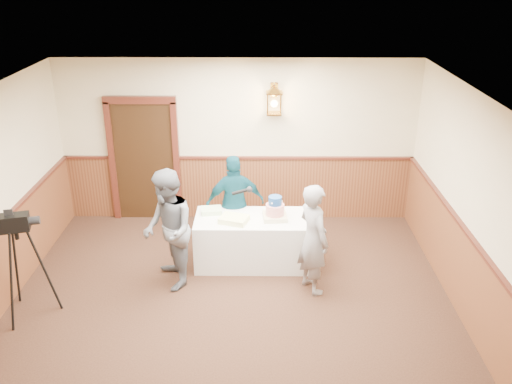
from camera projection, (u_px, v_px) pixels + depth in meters
ground at (228, 343)px, 6.51m from camera, size 7.00×7.00×0.00m
room_shell at (223, 213)px, 6.32m from camera, size 6.02×7.02×2.81m
display_table at (256, 240)px, 8.10m from camera, size 1.80×0.80×0.75m
tiered_cake at (275, 210)px, 7.88m from camera, size 0.36×0.36×0.35m
sheet_cake_yellow at (234, 219)px, 7.82m from camera, size 0.46×0.41×0.08m
sheet_cake_green at (211, 211)px, 8.10m from camera, size 0.33×0.28×0.07m
interviewer at (168, 230)px, 7.37m from camera, size 1.59×1.00×1.71m
baker at (313, 239)px, 7.27m from camera, size 0.60×0.69×1.58m
assistant_p at (235, 203)px, 8.35m from camera, size 0.97×0.56×1.55m
tv_camera_rig at (24, 271)px, 6.82m from camera, size 0.56×0.52×1.42m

